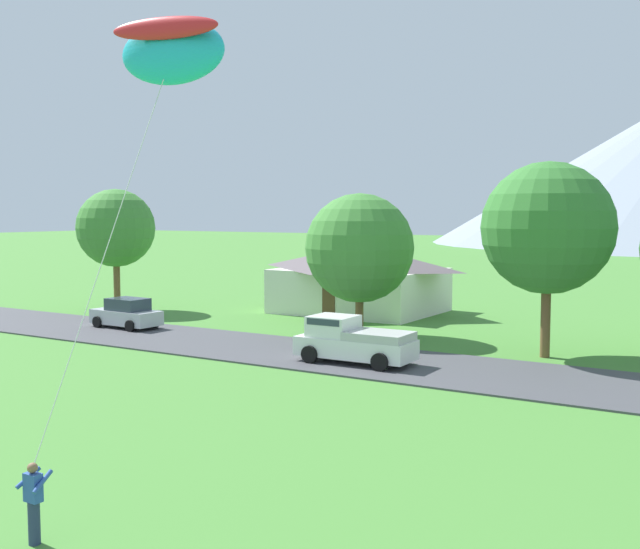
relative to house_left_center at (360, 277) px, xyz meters
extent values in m
cube|color=#424247|center=(10.96, -14.75, -2.27)|extent=(160.00, 6.86, 0.08)
cube|color=silver|center=(0.00, 0.00, -0.87)|extent=(9.86, 7.98, 2.88)
pyramid|color=#564C51|center=(0.00, 0.00, 1.36)|extent=(10.64, 8.62, 1.58)
cube|color=brown|center=(0.00, -4.01, -1.31)|extent=(0.90, 0.06, 2.00)
cylinder|color=brown|center=(4.97, -9.09, -1.02)|extent=(0.44, 0.44, 2.59)
sphere|color=#3D7F33|center=(4.97, -9.09, 2.44)|extent=(5.76, 5.76, 5.76)
cylinder|color=brown|center=(14.94, -9.58, -0.48)|extent=(0.44, 0.44, 3.67)
sphere|color=#33752D|center=(14.94, -9.58, 3.61)|extent=(6.01, 6.01, 6.01)
cylinder|color=brown|center=(-14.33, -7.89, -0.51)|extent=(0.44, 0.44, 3.60)
sphere|color=#3D7F33|center=(-14.33, -7.89, 3.25)|extent=(5.22, 5.22, 5.22)
cube|color=#B7BCC1|center=(-7.71, -13.52, -1.63)|extent=(4.27, 1.98, 0.80)
cube|color=#2D3847|center=(-7.56, -13.53, -0.89)|extent=(2.27, 1.68, 0.68)
cylinder|color=black|center=(-9.09, -14.39, -1.91)|extent=(0.65, 0.27, 0.64)
cylinder|color=black|center=(-9.02, -12.55, -1.91)|extent=(0.65, 0.27, 0.64)
cylinder|color=black|center=(-6.40, -14.50, -1.91)|extent=(0.65, 0.27, 0.64)
cylinder|color=black|center=(-6.32, -12.66, -1.91)|extent=(0.65, 0.27, 0.64)
cube|color=white|center=(8.37, -15.64, -1.56)|extent=(5.24, 2.10, 0.84)
cube|color=white|center=(7.27, -15.66, -0.69)|extent=(1.94, 1.88, 0.90)
cube|color=#2D3847|center=(7.27, -15.66, -0.42)|extent=(1.65, 1.91, 0.28)
cube|color=#B7B7B7|center=(9.52, -15.62, -0.96)|extent=(2.74, 2.01, 0.36)
cylinder|color=black|center=(6.69, -16.69, -1.85)|extent=(0.77, 0.29, 0.76)
cylinder|color=black|center=(6.65, -14.65, -1.85)|extent=(0.77, 0.29, 0.76)
cylinder|color=black|center=(10.09, -16.63, -1.85)|extent=(0.77, 0.29, 0.76)
cylinder|color=black|center=(10.05, -14.59, -1.85)|extent=(0.77, 0.29, 0.76)
cylinder|color=navy|center=(11.76, -34.96, -1.87)|extent=(0.24, 0.24, 0.88)
cube|color=#2D51A3|center=(11.76, -34.96, -1.14)|extent=(0.36, 0.22, 0.58)
sphere|color=brown|center=(11.76, -34.96, -0.74)|extent=(0.21, 0.21, 0.21)
cylinder|color=#2D51A3|center=(11.54, -34.90, -1.00)|extent=(0.18, 0.55, 0.37)
cylinder|color=#2D51A3|center=(11.98, -34.90, -1.00)|extent=(0.18, 0.55, 0.37)
ellipsoid|color=#1EB2D1|center=(11.80, -30.73, 8.11)|extent=(2.85, 1.81, 1.73)
ellipsoid|color=red|center=(11.90, -31.10, 8.58)|extent=(2.70, 1.05, 0.60)
cylinder|color=silver|center=(11.78, -32.84, 3.67)|extent=(0.06, 4.25, 8.88)
camera|label=1|loc=(24.53, -44.70, 4.36)|focal=43.31mm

